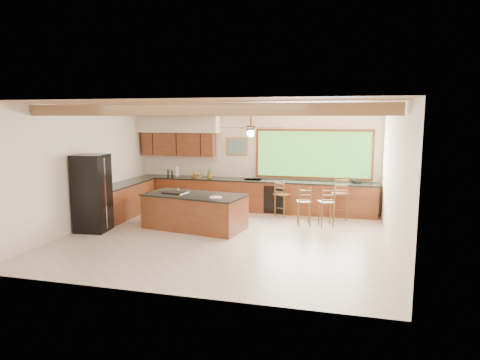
# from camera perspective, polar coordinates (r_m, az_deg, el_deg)

# --- Properties ---
(ground) EXTENTS (7.20, 7.20, 0.00)m
(ground) POSITION_cam_1_polar(r_m,az_deg,el_deg) (9.86, -2.13, -7.66)
(ground) COLOR beige
(ground) RESTS_ON ground
(room_shell) EXTENTS (7.27, 6.54, 3.02)m
(room_shell) POSITION_cam_1_polar(r_m,az_deg,el_deg) (10.15, -2.06, 5.51)
(room_shell) COLOR white
(room_shell) RESTS_ON ground
(counter_run) EXTENTS (7.12, 3.10, 1.23)m
(counter_run) POSITION_cam_1_polar(r_m,az_deg,el_deg) (12.33, -2.44, -2.15)
(counter_run) COLOR brown
(counter_run) RESTS_ON ground
(island) EXTENTS (2.61, 1.56, 0.87)m
(island) POSITION_cam_1_polar(r_m,az_deg,el_deg) (10.59, -6.07, -4.17)
(island) COLOR brown
(island) RESTS_ON ground
(refrigerator) EXTENTS (0.78, 0.76, 1.85)m
(refrigerator) POSITION_cam_1_polar(r_m,az_deg,el_deg) (10.80, -19.13, -1.66)
(refrigerator) COLOR black
(refrigerator) RESTS_ON ground
(bar_stool_a) EXTENTS (0.48, 0.49, 1.03)m
(bar_stool_a) POSITION_cam_1_polar(r_m,az_deg,el_deg) (11.76, 5.65, -2.00)
(bar_stool_a) COLOR brown
(bar_stool_a) RESTS_ON ground
(bar_stool_b) EXTENTS (0.43, 0.43, 1.00)m
(bar_stool_b) POSITION_cam_1_polar(r_m,az_deg,el_deg) (10.88, 8.51, -2.99)
(bar_stool_b) COLOR brown
(bar_stool_b) RESTS_ON ground
(bar_stool_c) EXTENTS (0.46, 0.46, 1.03)m
(bar_stool_c) POSITION_cam_1_polar(r_m,az_deg,el_deg) (10.84, 11.42, -3.03)
(bar_stool_c) COLOR brown
(bar_stool_c) RESTS_ON ground
(bar_stool_d) EXTENTS (0.53, 0.53, 1.19)m
(bar_stool_d) POSITION_cam_1_polar(r_m,az_deg,el_deg) (11.64, 13.06, -1.81)
(bar_stool_d) COLOR brown
(bar_stool_d) RESTS_ON ground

